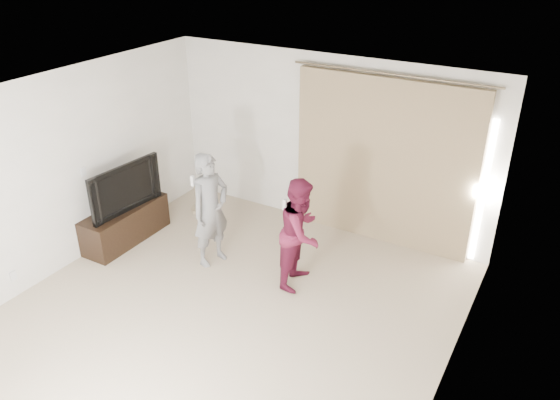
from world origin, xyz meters
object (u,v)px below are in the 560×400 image
(tv_console, at_px, (126,224))
(tv, at_px, (120,186))
(person_woman, at_px, (301,233))
(person_man, at_px, (210,210))

(tv_console, xyz_separation_m, tv, (0.00, -0.00, 0.61))
(tv_console, height_order, person_woman, person_woman)
(tv, distance_m, person_man, 1.45)
(person_man, distance_m, person_woman, 1.28)
(tv, height_order, person_man, person_man)
(tv, bearing_deg, person_woman, -77.82)
(tv_console, height_order, tv, tv)
(person_woman, bearing_deg, tv_console, -172.83)
(person_man, bearing_deg, tv_console, -173.06)
(tv, relative_size, person_man, 0.76)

